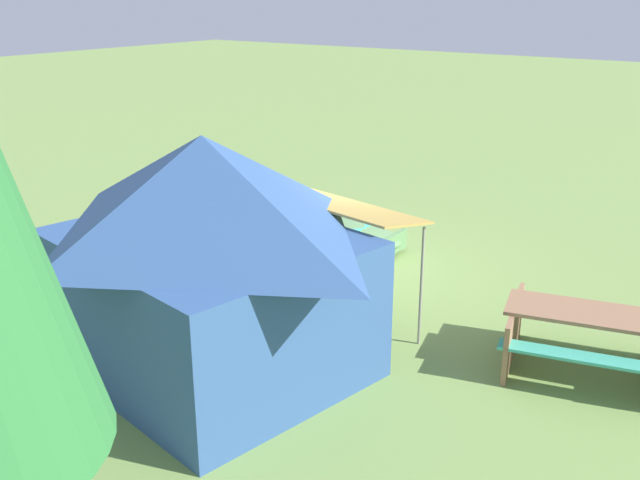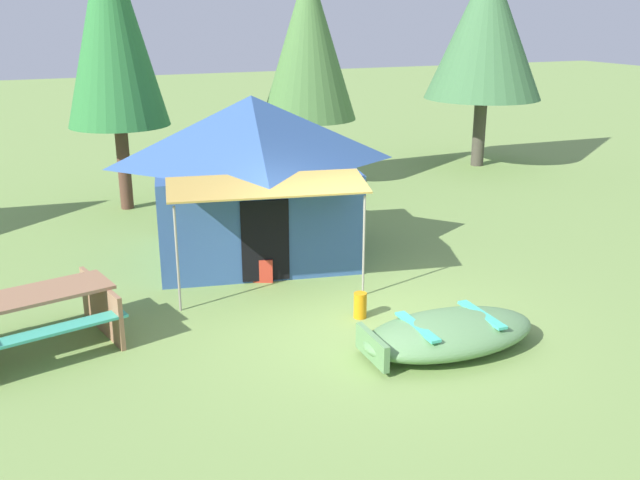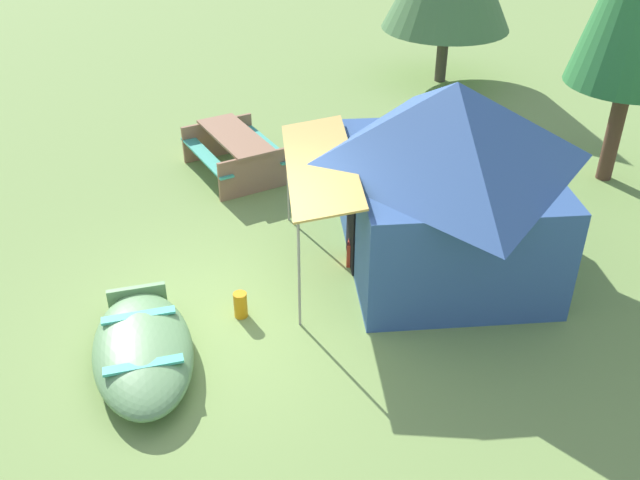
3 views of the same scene
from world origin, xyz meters
TOP-DOWN VIEW (x-y plane):
  - ground_plane at (0.00, 0.00)m, footprint 80.00×80.00m
  - beached_rowboat at (0.66, -1.24)m, footprint 2.40×1.22m
  - canvas_cabin_tent at (-0.52, 3.25)m, footprint 4.02×4.30m
  - picnic_table at (-4.24, 0.79)m, footprint 2.24×1.86m
  - cooler_box at (-0.72, 2.14)m, footprint 0.54×0.65m
  - fuel_can at (0.04, 0.09)m, footprint 0.25×0.25m

SIDE VIEW (x-z plane):
  - ground_plane at x=0.00m, z-range 0.00..0.00m
  - fuel_can at x=0.04m, z-range 0.00..0.37m
  - cooler_box at x=-0.72m, z-range 0.00..0.38m
  - beached_rowboat at x=0.66m, z-range 0.01..0.45m
  - picnic_table at x=-4.24m, z-range 0.10..0.88m
  - canvas_cabin_tent at x=-0.52m, z-range 0.05..2.87m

